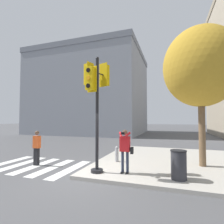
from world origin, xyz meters
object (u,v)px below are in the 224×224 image
Objects in this scene: traffic_signal_pole at (95,92)px; street_tree at (201,67)px; trash_bin at (179,165)px; person_photographer at (125,147)px; pedestrian_distant at (37,147)px; fire_hydrant at (117,154)px.

traffic_signal_pole is 0.73× the size of street_tree.
traffic_signal_pole is 4.21m from trash_bin.
trash_bin is (1.99, -0.12, -0.51)m from person_photographer.
person_photographer reaches higher than trash_bin.
traffic_signal_pole is 4.24m from pedestrian_distant.
street_tree is at bearing 63.84° from trash_bin.
pedestrian_distant is at bearing -158.58° from fire_hydrant.
fire_hydrant is (-0.88, 1.69, -0.65)m from person_photographer.
person_photographer reaches higher than pedestrian_distant.
fire_hydrant is at bearing 147.68° from trash_bin.
trash_bin is (3.19, 0.13, -2.75)m from traffic_signal_pole.
street_tree reaches higher than traffic_signal_pole.
pedestrian_distant reaches higher than fire_hydrant.
street_tree is (4.29, 2.38, 1.30)m from traffic_signal_pole.
traffic_signal_pole reaches higher than person_photographer.
fire_hydrant is at bearing 21.42° from pedestrian_distant.
traffic_signal_pole is 5.08m from street_tree.
trash_bin is at bearing -116.16° from street_tree.
traffic_signal_pole reaches higher than pedestrian_distant.
pedestrian_distant is 0.26× the size of street_tree.
pedestrian_distant is at bearing 177.12° from person_photographer.
traffic_signal_pole is 6.14× the size of fire_hydrant.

